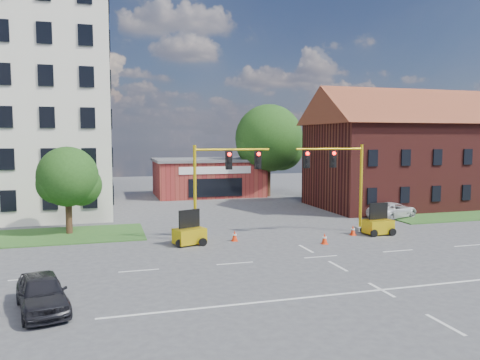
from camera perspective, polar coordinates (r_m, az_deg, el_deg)
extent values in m
plane|color=#414144|center=(26.93, 9.82, -9.21)|extent=(120.00, 120.00, 0.00)
cube|color=#24541F|center=(44.33, 25.92, -3.98)|extent=(14.00, 4.00, 0.08)
cube|color=silver|center=(46.37, -26.96, 8.71)|extent=(18.00, 15.00, 20.00)
cube|color=maroon|center=(54.87, -3.95, 0.22)|extent=(12.00, 8.00, 4.00)
cube|color=#58585A|center=(54.73, -3.97, 2.46)|extent=(12.40, 8.40, 0.30)
cube|color=silver|center=(50.84, -3.00, 1.20)|extent=(8.00, 0.10, 0.80)
cube|color=black|center=(51.00, -2.99, -0.93)|extent=(6.00, 0.10, 2.00)
cube|color=#501B18|center=(49.32, 20.66, 1.70)|extent=(20.00, 10.00, 8.00)
cylinder|color=#3E2416|center=(53.73, 3.52, 0.52)|extent=(0.44, 0.44, 4.74)
sphere|color=#1E4214|center=(53.56, 3.54, 5.12)|extent=(7.67, 7.67, 7.67)
sphere|color=#1E4214|center=(54.39, 4.95, 3.97)|extent=(5.37, 5.37, 5.37)
cylinder|color=#3E2416|center=(34.44, -20.14, -3.91)|extent=(0.44, 0.44, 2.85)
sphere|color=#1E4214|center=(34.15, -20.27, 0.39)|extent=(4.12, 4.12, 4.12)
sphere|color=#1E4214|center=(34.45, -18.84, -0.61)|extent=(2.88, 2.88, 2.88)
cube|color=#9B9B96|center=(30.65, -5.46, -7.13)|extent=(0.60, 0.60, 0.30)
cylinder|color=yellow|center=(30.16, -5.51, -1.64)|extent=(0.20, 0.20, 6.20)
cylinder|color=yellow|center=(30.53, -0.93, 3.73)|extent=(5.00, 0.14, 0.14)
cube|color=black|center=(30.49, -1.38, 2.41)|extent=(0.40, 0.32, 1.20)
cube|color=black|center=(31.05, 2.19, 2.46)|extent=(0.40, 0.32, 1.20)
sphere|color=#FF0C07|center=(30.30, -1.30, 3.15)|extent=(0.24, 0.24, 0.24)
cube|color=#9B9B96|center=(34.85, 14.42, -5.78)|extent=(0.60, 0.60, 0.30)
cylinder|color=yellow|center=(34.43, 14.53, -0.95)|extent=(0.20, 0.20, 6.20)
cylinder|color=yellow|center=(33.05, 10.89, 3.74)|extent=(5.00, 0.14, 0.14)
cube|color=black|center=(33.19, 11.26, 2.53)|extent=(0.40, 0.32, 1.20)
cube|color=black|center=(32.32, 8.10, 2.51)|extent=(0.40, 0.32, 1.20)
sphere|color=#FF0C07|center=(33.02, 11.41, 3.21)|extent=(0.24, 0.24, 0.24)
cube|color=yellow|center=(29.55, -6.18, -6.76)|extent=(2.16, 1.79, 0.93)
cube|color=black|center=(29.35, -6.20, -4.70)|extent=(1.40, 0.61, 1.13)
cube|color=yellow|center=(33.80, 16.48, -5.45)|extent=(1.92, 1.35, 0.92)
cube|color=black|center=(33.63, 16.53, -3.64)|extent=(1.44, 0.21, 1.13)
cube|color=red|center=(29.77, -4.85, -7.74)|extent=(0.38, 0.38, 0.04)
cone|color=red|center=(29.69, -4.86, -7.12)|extent=(0.40, 0.40, 0.70)
cylinder|color=silver|center=(29.68, -4.86, -6.99)|extent=(0.27, 0.27, 0.09)
cube|color=red|center=(30.49, -0.66, -7.41)|extent=(0.38, 0.38, 0.04)
cone|color=red|center=(30.42, -0.66, -6.81)|extent=(0.40, 0.40, 0.70)
cylinder|color=silver|center=(30.41, -0.66, -6.68)|extent=(0.27, 0.27, 0.09)
cube|color=red|center=(30.13, 10.26, -7.65)|extent=(0.38, 0.38, 0.04)
cone|color=red|center=(30.06, 10.27, -7.04)|extent=(0.40, 0.40, 0.70)
cylinder|color=silver|center=(30.04, 10.27, -6.91)|extent=(0.27, 0.27, 0.09)
cube|color=red|center=(33.19, 13.59, -6.53)|extent=(0.38, 0.38, 0.04)
cone|color=red|center=(33.12, 13.60, -5.97)|extent=(0.40, 0.40, 0.70)
cylinder|color=silver|center=(33.11, 13.60, -5.85)|extent=(0.27, 0.27, 0.09)
imported|color=silver|center=(41.13, 18.09, -3.51)|extent=(5.23, 3.81, 1.32)
imported|color=black|center=(19.93, -23.00, -12.51)|extent=(2.61, 4.49, 1.44)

